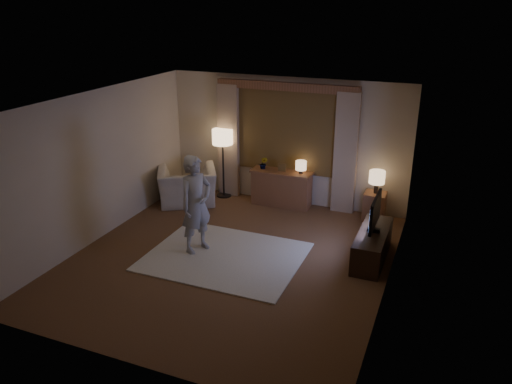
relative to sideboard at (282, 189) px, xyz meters
The scene contains 13 objects.
room 2.23m from the sideboard, 90.12° to the right, with size 5.04×5.54×2.64m.
rug 2.51m from the sideboard, 92.69° to the right, with size 2.50×2.00×0.02m, color beige.
sideboard is the anchor object (origin of this frame).
picture_frame 0.45m from the sideboard, behind, with size 0.16×0.02×0.20m, color brown.
plant 0.64m from the sideboard, behind, with size 0.17×0.13×0.30m, color #999999.
table_lamp_sideboard 0.68m from the sideboard, ahead, with size 0.22×0.22×0.30m.
floor_lamp 1.60m from the sideboard, behind, with size 0.43×0.43×1.48m.
armchair 1.96m from the sideboard, 160.93° to the right, with size 1.16×1.02×0.76m, color beige.
side_table 1.91m from the sideboard, ahead, with size 0.40×0.40×0.56m, color brown.
table_lamp_side 1.98m from the sideboard, ahead, with size 0.30×0.30×0.44m.
tv_stand 2.70m from the sideboard, 37.35° to the right, with size 0.45×1.40×0.50m, color black.
tv 2.74m from the sideboard, 37.38° to the right, with size 0.20×0.83×0.60m.
person 2.57m from the sideboard, 104.71° to the right, with size 0.61×0.40×1.66m, color #A6A299.
Camera 1 is at (3.13, -6.59, 4.00)m, focal length 35.00 mm.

